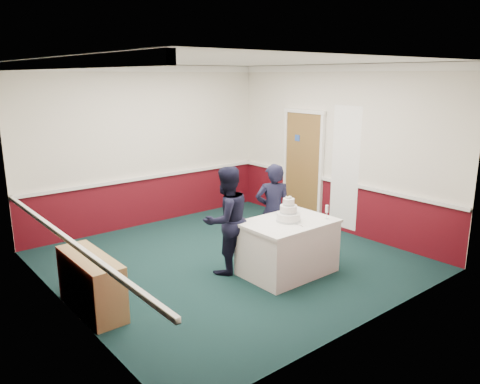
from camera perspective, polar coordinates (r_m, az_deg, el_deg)
ground at (r=7.38m, az=-1.24°, el=-8.32°), size 5.00×5.00×0.00m
room_shell at (r=7.41m, az=-3.78°, el=7.50°), size 5.00×5.00×3.00m
sideboard at (r=6.07m, az=-17.65°, el=-10.53°), size 0.41×1.20×0.70m
cake_table at (r=6.84m, az=5.82°, el=-6.64°), size 1.32×0.92×0.79m
wedding_cake at (r=6.68m, az=5.92°, el=-2.63°), size 0.35×0.35×0.36m
cake_knife at (r=6.56m, az=6.96°, el=-3.96°), size 0.02×0.22×0.00m
champagne_flute at (r=6.85m, az=10.55°, el=-2.13°), size 0.05×0.05×0.21m
person_man at (r=6.72m, az=-1.65°, el=-3.46°), size 0.77×0.60×1.57m
person_woman at (r=7.27m, az=4.05°, el=-2.38°), size 0.66×0.61×1.51m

